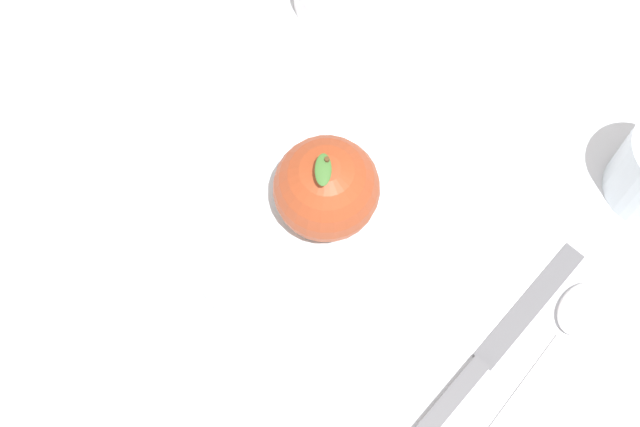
{
  "coord_description": "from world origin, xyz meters",
  "views": [
    {
      "loc": [
        0.25,
        0.07,
        0.74
      ],
      "look_at": [
        0.01,
        -0.02,
        0.02
      ],
      "focal_mm": 54.01,
      "sensor_mm": 36.0,
      "label": 1
    }
  ],
  "objects_px": {
    "knife": "(481,364)",
    "spoon": "(568,330)",
    "apple": "(328,185)",
    "dinner_plate": "(320,218)"
  },
  "relations": [
    {
      "from": "dinner_plate",
      "to": "apple",
      "type": "xyz_separation_m",
      "value": [
        -0.01,
        0.0,
        0.05
      ]
    },
    {
      "from": "dinner_plate",
      "to": "apple",
      "type": "relative_size",
      "value": 2.28
    },
    {
      "from": "knife",
      "to": "apple",
      "type": "bearing_deg",
      "value": -115.1
    },
    {
      "from": "apple",
      "to": "spoon",
      "type": "relative_size",
      "value": 0.6
    },
    {
      "from": "knife",
      "to": "spoon",
      "type": "relative_size",
      "value": 1.23
    },
    {
      "from": "dinner_plate",
      "to": "apple",
      "type": "height_order",
      "value": "apple"
    },
    {
      "from": "dinner_plate",
      "to": "spoon",
      "type": "xyz_separation_m",
      "value": [
        0.01,
        0.21,
        -0.0
      ]
    },
    {
      "from": "dinner_plate",
      "to": "knife",
      "type": "height_order",
      "value": "dinner_plate"
    },
    {
      "from": "spoon",
      "to": "apple",
      "type": "bearing_deg",
      "value": -96.32
    },
    {
      "from": "apple",
      "to": "knife",
      "type": "distance_m",
      "value": 0.18
    }
  ]
}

